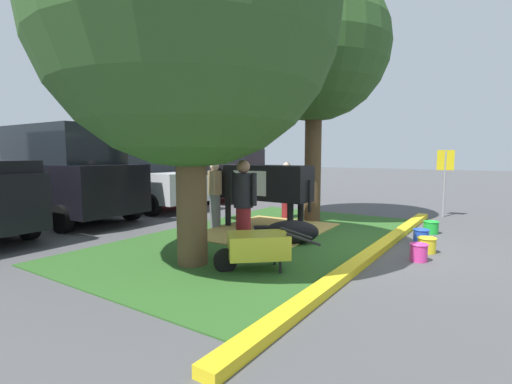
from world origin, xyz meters
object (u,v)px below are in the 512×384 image
object	(u,v)px
hatchback_white	(142,178)
bucket_green	(431,227)
person_visitor_near	(243,205)
bucket_yellow	(427,245)
cow_holstein	(259,183)
calf_lying	(290,232)
shade_tree_left	(188,17)
wheelbarrow	(257,246)
person_visitor_far	(286,189)
suv_black	(64,173)
bucket_pink	(419,252)
sedan_red	(191,174)
bucket_blue	(421,236)
parking_sign	(445,170)
shade_tree_right	(315,48)
person_handler	(215,193)
sedan_blue	(235,172)

from	to	relation	value
hatchback_white	bucket_green	bearing A→B (deg)	-83.11
person_visitor_near	bucket_yellow	world-z (taller)	person_visitor_near
cow_holstein	bucket_yellow	xyz separation A→B (m)	(-0.10, -3.70, -0.96)
cow_holstein	calf_lying	size ratio (longest dim) A/B	2.57
shade_tree_left	wheelbarrow	world-z (taller)	shade_tree_left
person_visitor_far	suv_black	world-z (taller)	suv_black
calf_lying	shade_tree_left	bearing A→B (deg)	162.82
bucket_pink	sedan_red	world-z (taller)	sedan_red
bucket_pink	bucket_yellow	size ratio (longest dim) A/B	0.89
bucket_blue	shade_tree_left	bearing A→B (deg)	141.59
cow_holstein	parking_sign	xyz separation A→B (m)	(4.34, -3.40, 0.23)
shade_tree_left	sedan_red	bearing A→B (deg)	43.89
person_visitor_far	wheelbarrow	world-z (taller)	person_visitor_far
cow_holstein	calf_lying	bearing A→B (deg)	-125.29
bucket_blue	sedan_red	xyz separation A→B (m)	(2.85, 8.93, 0.83)
shade_tree_left	calf_lying	bearing A→B (deg)	-17.18
shade_tree_right	bucket_yellow	size ratio (longest dim) A/B	18.86
person_visitor_near	sedan_red	bearing A→B (deg)	49.86
person_visitor_near	wheelbarrow	world-z (taller)	person_visitor_near
cow_holstein	suv_black	world-z (taller)	suv_black
person_handler	bucket_blue	world-z (taller)	person_handler
cow_holstein	person_visitor_far	xyz separation A→B (m)	(1.59, 0.16, -0.27)
wheelbarrow	bucket_yellow	bearing A→B (deg)	-37.08
bucket_yellow	person_handler	bearing A→B (deg)	94.82
shade_tree_left	bucket_yellow	world-z (taller)	shade_tree_left
shade_tree_left	bucket_pink	size ratio (longest dim) A/B	20.47
person_visitor_far	person_handler	bearing A→B (deg)	159.15
shade_tree_left	sedan_blue	bearing A→B (deg)	33.51
bucket_green	bucket_pink	bearing A→B (deg)	-175.49
shade_tree_right	bucket_blue	bearing A→B (deg)	-110.65
person_visitor_far	bucket_pink	world-z (taller)	person_visitor_far
shade_tree_right	person_visitor_far	bearing A→B (deg)	90.05
bucket_blue	hatchback_white	world-z (taller)	hatchback_white
person_visitor_near	wheelbarrow	distance (m)	1.03
wheelbarrow	bucket_green	size ratio (longest dim) A/B	4.04
bucket_blue	hatchback_white	xyz separation A→B (m)	(0.18, 8.55, 0.83)
person_handler	bucket_yellow	distance (m)	4.73
person_visitor_far	sedan_red	distance (m)	5.57
bucket_green	parking_sign	bearing A→B (deg)	2.05
person_handler	wheelbarrow	world-z (taller)	person_handler
bucket_green	sedan_red	world-z (taller)	sedan_red
person_handler	calf_lying	bearing A→B (deg)	-101.20
bucket_yellow	sedan_red	xyz separation A→B (m)	(3.46, 9.14, 0.84)
shade_tree_left	parking_sign	world-z (taller)	shade_tree_left
shade_tree_right	suv_black	world-z (taller)	shade_tree_right
bucket_yellow	parking_sign	bearing A→B (deg)	3.96
suv_black	sedan_red	xyz separation A→B (m)	(5.29, 0.45, -0.29)
wheelbarrow	parking_sign	distance (m)	7.31
shade_tree_right	cow_holstein	distance (m)	3.77
person_visitor_far	bucket_yellow	xyz separation A→B (m)	(-1.70, -3.86, -0.69)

